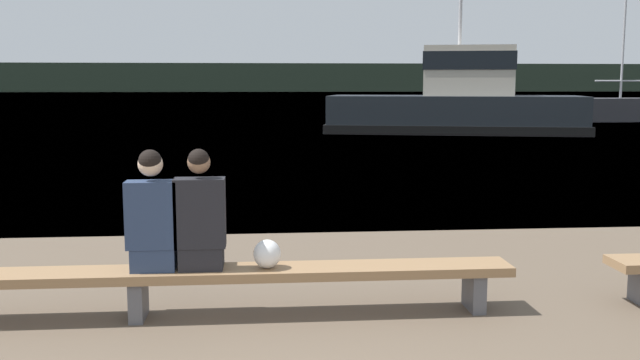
# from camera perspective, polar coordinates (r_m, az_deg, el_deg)

# --- Properties ---
(water_surface) EXTENTS (240.00, 240.00, 0.00)m
(water_surface) POSITION_cam_1_polar(r_m,az_deg,el_deg) (129.46, -4.99, 6.86)
(water_surface) COLOR #386084
(water_surface) RESTS_ON ground
(far_shoreline) EXTENTS (600.00, 12.00, 6.38)m
(far_shoreline) POSITION_cam_1_polar(r_m,az_deg,el_deg) (167.46, -5.01, 8.16)
(far_shoreline) COLOR #2D3D2D
(far_shoreline) RESTS_ON ground
(bench_main) EXTENTS (6.51, 0.43, 0.43)m
(bench_main) POSITION_cam_1_polar(r_m,az_deg,el_deg) (6.35, -14.38, -7.68)
(bench_main) COLOR #8E6B47
(bench_main) RESTS_ON ground
(person_left) EXTENTS (0.43, 0.37, 1.04)m
(person_left) POSITION_cam_1_polar(r_m,az_deg,el_deg) (6.21, -13.26, -2.96)
(person_left) COLOR navy
(person_left) RESTS_ON bench_main
(person_right) EXTENTS (0.43, 0.37, 1.04)m
(person_right) POSITION_cam_1_polar(r_m,az_deg,el_deg) (6.17, -9.56, -3.02)
(person_right) COLOR black
(person_right) RESTS_ON bench_main
(shopping_bag) EXTENTS (0.24, 0.23, 0.25)m
(shopping_bag) POSITION_cam_1_polar(r_m,az_deg,el_deg) (6.20, -4.25, -5.92)
(shopping_bag) COLOR white
(shopping_bag) RESTS_ON bench_main
(tugboat_red) EXTENTS (10.85, 5.98, 6.41)m
(tugboat_red) POSITION_cam_1_polar(r_m,az_deg,el_deg) (29.63, 10.92, 5.87)
(tugboat_red) COLOR black
(tugboat_red) RESTS_ON water_surface
(moored_sailboat) EXTENTS (6.60, 2.19, 7.07)m
(moored_sailboat) POSITION_cam_1_polar(r_m,az_deg,el_deg) (41.02, 23.24, 5.22)
(moored_sailboat) COLOR #333338
(moored_sailboat) RESTS_ON water_surface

